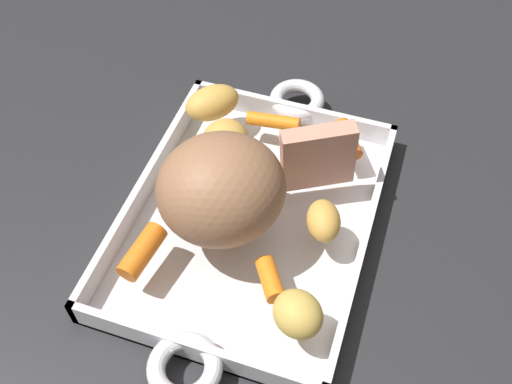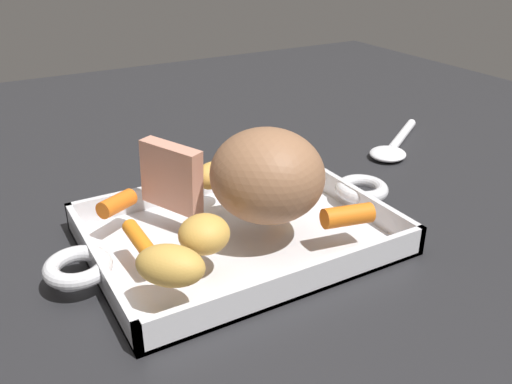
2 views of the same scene
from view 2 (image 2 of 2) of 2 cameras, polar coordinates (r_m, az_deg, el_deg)
The scene contains 13 objects.
ground_plane at distance 0.61m, azimuth -1.85°, elevation -5.17°, with size 1.74×1.74×0.00m, color #232326.
roasting_dish at distance 0.60m, azimuth -1.86°, elevation -4.37°, with size 0.41×0.24×0.03m.
pork_roast at distance 0.57m, azimuth 1.17°, elevation 1.75°, with size 0.12×0.12×0.10m, color #956647.
roast_slice_outer at distance 0.60m, azimuth -8.85°, elevation 1.59°, with size 0.02×0.07×0.07m, color tan.
baby_carrot_southwest at distance 0.66m, azimuth 2.26°, elevation 1.54°, with size 0.02×0.02×0.04m, color orange.
baby_carrot_southeast at distance 0.61m, azimuth -14.35°, elevation -1.17°, with size 0.02×0.02×0.05m, color orange.
baby_carrot_center_left at distance 0.58m, azimuth 9.58°, elevation -2.45°, with size 0.02×0.02×0.06m, color orange.
baby_carrot_short at distance 0.54m, azimuth -12.03°, elevation -5.00°, with size 0.02×0.02×0.06m, color orange.
potato_whole at distance 0.52m, azimuth -5.45°, elevation -4.41°, with size 0.05×0.05×0.04m, color gold.
potato_golden_large at distance 0.65m, azimuth -4.64°, elevation 1.75°, with size 0.05×0.03×0.03m, color gold.
potato_halved at distance 0.48m, azimuth -8.97°, elevation -7.62°, with size 0.06×0.04×0.04m, color gold.
potato_near_roast at distance 0.70m, azimuth 2.86°, elevation 3.72°, with size 0.04×0.05×0.04m, color gold.
serving_spoon at distance 0.88m, azimuth 14.18°, elevation 4.63°, with size 0.18×0.13×0.01m.
Camera 2 is at (-0.24, -0.46, 0.32)m, focal length 38.19 mm.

